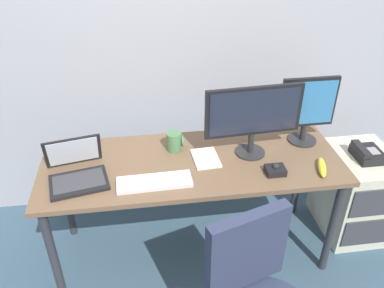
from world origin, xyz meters
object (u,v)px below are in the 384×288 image
Objects in this scene: trackball_mouse at (275,170)px; banana at (322,167)px; coffee_mug at (175,141)px; monitor_main at (254,115)px; paper_notepad at (206,158)px; file_cabinet at (355,193)px; desk_phone at (367,154)px; laptop at (77,171)px; monitor_side at (308,108)px; keyboard at (154,182)px.

banana is (0.27, -0.01, -0.00)m from trackball_mouse.
banana is at bearing -22.20° from coffee_mug.
banana is at bearing -32.14° from monitor_main.
trackball_mouse is 0.53× the size of paper_notepad.
desk_phone reaches higher than file_cabinet.
laptop is at bearing 174.35° from trackball_mouse.
monitor_side is 1.41m from laptop.
monitor_main reaches higher than laptop.
laptop is at bearing -171.77° from monitor_side.
coffee_mug is (-1.26, 0.07, 0.50)m from file_cabinet.
monitor_side is 1.19× the size of laptop.
trackball_mouse is at bearing -161.40° from desk_phone.
file_cabinet is at bearing 30.65° from banana.
desk_phone is at bearing -3.81° from coffee_mug.
laptop is at bearing -173.45° from paper_notepad.
file_cabinet is 5.62× the size of trackball_mouse.
file_cabinet is 0.69m from banana.
coffee_mug is at bearing 157.80° from banana.
laptop reaches higher than keyboard.
file_cabinet is 1.50m from keyboard.
monitor_main is at bearing -178.45° from desk_phone.
monitor_side is at bearing 47.85° from trackball_mouse.
trackball_mouse is at bearing 178.21° from banana.
keyboard is 0.68m from trackball_mouse.
desk_phone is 0.46× the size of monitor_side.
trackball_mouse is at bearing -30.96° from coffee_mug.
monitor_main reaches higher than file_cabinet.
coffee_mug is (0.14, 0.32, 0.05)m from keyboard.
file_cabinet is at bearing -6.85° from monitor_side.
desk_phone is at bearing 29.52° from banana.
laptop is 3.09× the size of coffee_mug.
trackball_mouse is (0.68, -0.00, 0.01)m from keyboard.
monitor_main is 1.58× the size of laptop.
paper_notepad is at bearing 152.07° from trackball_mouse.
coffee_mug reaches higher than banana.
paper_notepad is (-1.09, -0.06, 0.44)m from file_cabinet.
keyboard is at bearing -159.99° from monitor_main.
desk_phone is 0.55× the size of laptop.
monitor_main is 1.04m from laptop.
laptop is 3.30× the size of trackball_mouse.
paper_notepad is 0.67m from banana.
laptop is 1.11m from trackball_mouse.
keyboard is 1.99× the size of paper_notepad.
monitor_side is at bearing 88.94° from banana.
laptop reaches higher than desk_phone.
coffee_mug reaches higher than desk_phone.
desk_phone is 1.82× the size of trackball_mouse.
monitor_side reaches higher than laptop.
laptop reaches higher than banana.
monitor_side reaches higher than trackball_mouse.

